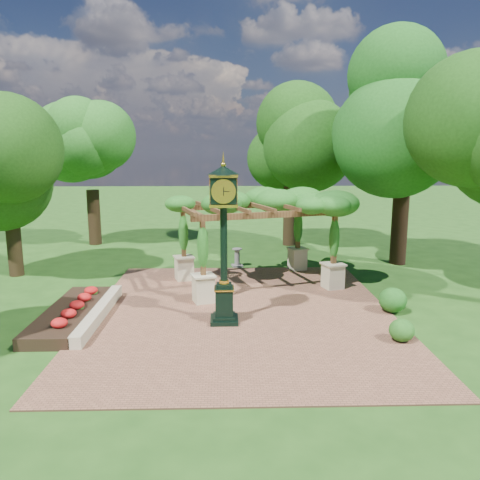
{
  "coord_description": "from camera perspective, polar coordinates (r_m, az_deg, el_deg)",
  "views": [
    {
      "loc": [
        -0.46,
        -13.99,
        5.32
      ],
      "look_at": [
        0.0,
        2.5,
        2.2
      ],
      "focal_mm": 35.0,
      "sensor_mm": 36.0,
      "label": 1
    }
  ],
  "objects": [
    {
      "name": "ground",
      "position": [
        14.97,
        0.27,
        -10.1
      ],
      "size": [
        120.0,
        120.0,
        0.0
      ],
      "primitive_type": "plane",
      "color": "#1E4714",
      "rests_on": "ground"
    },
    {
      "name": "tree_east_far",
      "position": [
        23.39,
        19.69,
        14.83
      ],
      "size": [
        5.09,
        5.09,
        10.55
      ],
      "color": "black",
      "rests_on": "ground"
    },
    {
      "name": "border_wall",
      "position": [
        15.91,
        -16.78,
        -8.53
      ],
      "size": [
        0.35,
        5.0,
        0.4
      ],
      "primitive_type": "cube",
      "color": "#C6B793",
      "rests_on": "ground"
    },
    {
      "name": "shrub_back",
      "position": [
        21.05,
        10.71,
        -3.03
      ],
      "size": [
        0.78,
        0.78,
        0.69
      ],
      "primitive_type": "ellipsoid",
      "rotation": [
        0.0,
        0.0,
        -0.02
      ],
      "color": "#26621C",
      "rests_on": "brick_plaza"
    },
    {
      "name": "tree_north",
      "position": [
        26.8,
        6.28,
        12.02
      ],
      "size": [
        4.6,
        4.6,
        8.7
      ],
      "color": "#302113",
      "rests_on": "ground"
    },
    {
      "name": "sundial",
      "position": [
        21.98,
        -0.35,
        -2.28
      ],
      "size": [
        0.57,
        0.57,
        0.87
      ],
      "rotation": [
        0.0,
        0.0,
        0.22
      ],
      "color": "gray",
      "rests_on": "ground"
    },
    {
      "name": "flower_bed",
      "position": [
        16.17,
        -19.89,
        -8.48
      ],
      "size": [
        1.5,
        5.0,
        0.36
      ],
      "primitive_type": "cube",
      "color": "red",
      "rests_on": "ground"
    },
    {
      "name": "pergola",
      "position": [
        18.52,
        2.03,
        3.94
      ],
      "size": [
        6.94,
        5.44,
        3.83
      ],
      "rotation": [
        0.0,
        0.0,
        0.31
      ],
      "color": "beige",
      "rests_on": "brick_plaza"
    },
    {
      "name": "pedestal_clock",
      "position": [
        14.21,
        -2.0,
        1.22
      ],
      "size": [
        0.99,
        0.99,
        4.98
      ],
      "rotation": [
        0.0,
        0.0,
        0.01
      ],
      "color": "black",
      "rests_on": "brick_plaza"
    },
    {
      "name": "brick_plaza",
      "position": [
        15.9,
        0.15,
        -8.76
      ],
      "size": [
        10.0,
        12.0,
        0.04
      ],
      "primitive_type": "cube",
      "color": "brown",
      "rests_on": "ground"
    },
    {
      "name": "shrub_mid",
      "position": [
        16.52,
        18.12,
        -6.97
      ],
      "size": [
        1.0,
        1.0,
        0.83
      ],
      "primitive_type": "ellipsoid",
      "rotation": [
        0.0,
        0.0,
        0.09
      ],
      "color": "#1C5618",
      "rests_on": "brick_plaza"
    },
    {
      "name": "shrub_front",
      "position": [
        14.19,
        19.11,
        -10.35
      ],
      "size": [
        0.86,
        0.86,
        0.64
      ],
      "primitive_type": "ellipsoid",
      "rotation": [
        0.0,
        0.0,
        0.24
      ],
      "color": "#225A19",
      "rests_on": "brick_plaza"
    },
    {
      "name": "tree_west_far",
      "position": [
        28.18,
        -17.82,
        10.75
      ],
      "size": [
        4.19,
        4.19,
        8.16
      ],
      "color": "black",
      "rests_on": "ground"
    },
    {
      "name": "tree_west_near",
      "position": [
        22.09,
        -26.61,
        9.11
      ],
      "size": [
        3.96,
        3.96,
        7.48
      ],
      "color": "#312313",
      "rests_on": "ground"
    }
  ]
}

